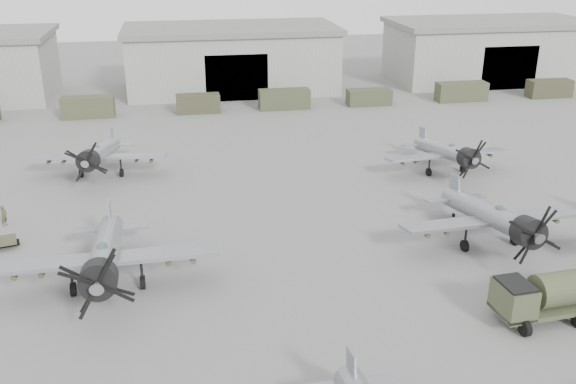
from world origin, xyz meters
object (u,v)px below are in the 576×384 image
object	(u,v)px
aircraft_far_0	(99,154)
aircraft_far_1	(448,152)
aircraft_mid_2	(494,218)
aircraft_mid_1	(105,256)
fuel_tanker	(556,292)
ground_crew	(4,216)

from	to	relation	value
aircraft_far_0	aircraft_far_1	distance (m)	31.21
aircraft_mid_2	aircraft_far_0	bearing A→B (deg)	141.60
aircraft_mid_1	fuel_tanker	size ratio (longest dim) A/B	1.82
aircraft_far_0	aircraft_far_1	size ratio (longest dim) A/B	1.04
aircraft_mid_2	aircraft_far_0	xyz separation A→B (m)	(-27.97, 19.20, -0.18)
aircraft_mid_1	aircraft_far_0	size ratio (longest dim) A/B	1.13
aircraft_mid_2	aircraft_far_0	size ratio (longest dim) A/B	1.08
aircraft_mid_1	aircraft_mid_2	distance (m)	25.71
aircraft_mid_1	aircraft_mid_2	world-z (taller)	aircraft_mid_1
aircraft_mid_1	aircraft_mid_2	size ratio (longest dim) A/B	1.05
aircraft_mid_2	fuel_tanker	bearing A→B (deg)	-97.48
aircraft_mid_1	fuel_tanker	xyz separation A→B (m)	(25.13, -7.16, -0.86)
aircraft_mid_2	aircraft_far_1	distance (m)	14.82
aircraft_mid_1	fuel_tanker	bearing A→B (deg)	-17.45
aircraft_mid_1	ground_crew	bearing A→B (deg)	125.17
aircraft_mid_1	ground_crew	world-z (taller)	aircraft_mid_1
aircraft_mid_1	aircraft_far_1	size ratio (longest dim) A/B	1.18
aircraft_mid_1	aircraft_far_1	distance (m)	32.75
aircraft_mid_1	aircraft_far_0	bearing A→B (deg)	94.79
aircraft_mid_1	ground_crew	xyz separation A→B (m)	(-8.42, 11.28, -1.67)
fuel_tanker	ground_crew	world-z (taller)	fuel_tanker
aircraft_far_0	fuel_tanker	xyz separation A→B (m)	(27.43, -27.87, -0.55)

